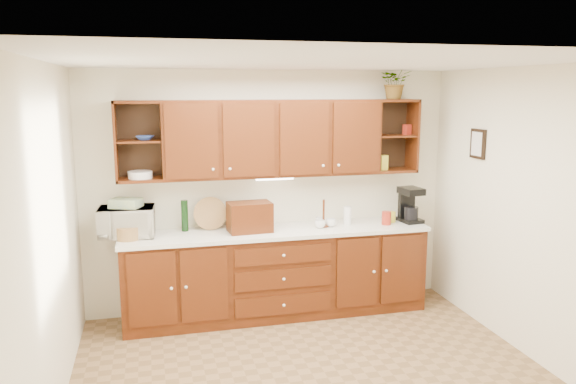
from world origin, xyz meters
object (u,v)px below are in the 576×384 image
microwave (127,222)px  potted_plant (395,82)px  bread_box (250,217)px  coffee_maker (410,205)px

microwave → potted_plant: potted_plant is taller
bread_box → coffee_maker: size_ratio=1.14×
coffee_maker → potted_plant: 1.36m
coffee_maker → potted_plant: size_ratio=1.04×
microwave → coffee_maker: (3.04, -0.09, 0.04)m
potted_plant → bread_box: bearing=-175.6°
coffee_maker → microwave: bearing=171.4°
microwave → bread_box: 1.23m
microwave → coffee_maker: 3.04m
microwave → bread_box: (1.23, -0.11, 0.01)m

